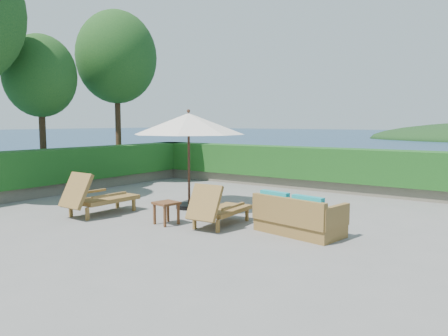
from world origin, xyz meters
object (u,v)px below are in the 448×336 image
Objects in this scene: lounge_left at (97,197)px; wicker_loveseat at (298,218)px; lounge_right at (218,208)px; side_table at (166,206)px; patio_umbrella at (189,125)px.

lounge_left is 1.01× the size of wicker_loveseat.
wicker_loveseat is (1.63, 0.36, -0.07)m from lounge_right.
lounge_left is 3.04m from lounge_right.
wicker_loveseat is (4.59, 1.07, -0.11)m from lounge_left.
wicker_loveseat is at bearing 15.16° from lounge_left.
wicker_loveseat reaches higher than side_table.
lounge_left is at bearing -156.72° from wicker_loveseat.
patio_umbrella is at bearing 58.14° from lounge_left.
lounge_left is at bearing -173.59° from side_table.
wicker_loveseat is (3.35, -0.77, -1.77)m from patio_umbrella.
lounge_right is at bearing 15.56° from lounge_left.
patio_umbrella is 1.90× the size of wicker_loveseat.
patio_umbrella is at bearing 114.02° from side_table.
lounge_right is 1.11m from side_table.
patio_umbrella is 2.77m from lounge_left.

